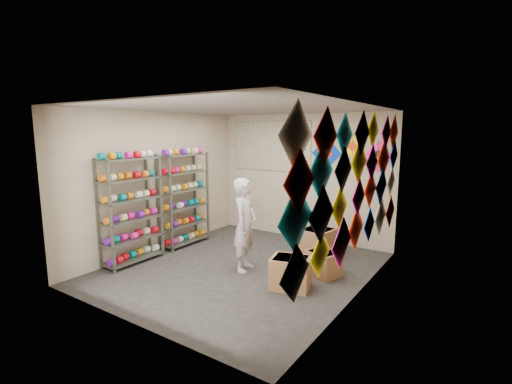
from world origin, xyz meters
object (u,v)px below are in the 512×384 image
Objects in this scene: shelf_rack_back at (184,199)px; shopkeeper at (245,225)px; shelf_rack_front at (131,211)px; carton_c at (317,243)px; carton_a at (291,273)px; carton_b at (323,263)px.

shelf_rack_back is 1.94m from shopkeeper.
shopkeeper is (1.87, 0.83, -0.16)m from shelf_rack_front.
carton_c is (0.73, 1.31, -0.52)m from shopkeeper.
carton_c is (-0.27, 1.54, 0.03)m from carton_a.
shopkeeper is 2.77× the size of carton_a.
shelf_rack_front reaches higher than carton_b.
shopkeeper is at bearing 152.04° from carton_a.
carton_a is 0.75m from carton_b.
shelf_rack_back reaches higher than carton_c.
shelf_rack_front is at bearing 176.64° from carton_a.
carton_b is at bearing -82.06° from shopkeeper.
shelf_rack_back is (0.00, 1.30, 0.00)m from shelf_rack_front.
shopkeeper is 1.59m from carton_c.
shelf_rack_back is 3.15× the size of carton_c.
shelf_rack_front reaches higher than carton_c.
carton_a is 1.15× the size of carton_b.
shelf_rack_back is at bearing 61.50° from shopkeeper.
carton_b is at bearing 0.48° from shelf_rack_back.
shopkeeper is 1.16m from carton_a.
shopkeeper is at bearing -139.44° from carton_b.
shelf_rack_back is 2.82m from carton_c.
carton_a is 0.94× the size of carton_c.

